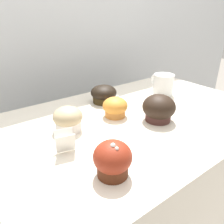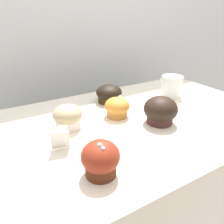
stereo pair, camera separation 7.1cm
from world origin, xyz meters
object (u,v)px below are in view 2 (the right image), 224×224
muffin_back_right (117,107)px  muffin_front_right (160,111)px  muffin_front_left (68,117)px  muffin_front_center (109,94)px  muffin_back_left (101,159)px  coffee_cup (171,86)px

muffin_back_right → muffin_front_right: 0.15m
muffin_front_left → muffin_front_center: bearing=29.7°
muffin_back_left → muffin_back_right: bearing=51.5°
muffin_front_center → muffin_back_right: (-0.04, -0.13, -0.00)m
muffin_front_right → coffee_cup: size_ratio=0.84×
muffin_back_left → coffee_cup: (0.50, 0.30, 0.01)m
muffin_front_center → muffin_front_left: bearing=-150.3°
muffin_back_left → muffin_front_right: bearing=23.7°
muffin_back_left → muffin_front_right: 0.32m
muffin_back_right → muffin_front_left: 0.18m
muffin_front_left → muffin_front_right: (0.28, -0.12, 0.00)m
muffin_back_left → muffin_back_right: muffin_back_left is taller
muffin_front_center → muffin_back_right: 0.14m
muffin_back_left → muffin_front_right: size_ratio=0.82×
muffin_back_right → muffin_front_right: bearing=-49.1°
muffin_front_center → muffin_back_right: same height
muffin_back_left → muffin_front_left: (0.01, 0.25, -0.00)m
muffin_front_center → muffin_front_right: bearing=-77.4°
muffin_front_center → coffee_cup: (0.27, -0.08, 0.01)m
muffin_front_left → coffee_cup: coffee_cup is taller
muffin_front_right → muffin_front_left: bearing=156.6°
muffin_back_left → muffin_front_right: (0.29, 0.13, 0.00)m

